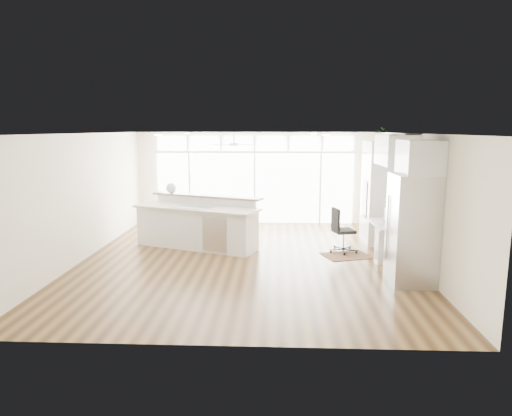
{
  "coord_description": "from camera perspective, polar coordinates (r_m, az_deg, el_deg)",
  "views": [
    {
      "loc": [
        0.65,
        -9.52,
        2.79
      ],
      "look_at": [
        0.19,
        0.6,
        1.03
      ],
      "focal_mm": 32.0,
      "sensor_mm": 36.0,
      "label": 1
    }
  ],
  "objects": [
    {
      "name": "wall_left",
      "position": [
        10.48,
        -20.76,
        1.31
      ],
      "size": [
        0.04,
        8.0,
        2.7
      ],
      "primitive_type": "cube",
      "color": "white",
      "rests_on": "floor"
    },
    {
      "name": "keyboard",
      "position": [
        10.27,
        15.09,
        -1.84
      ],
      "size": [
        0.15,
        0.36,
        0.02
      ],
      "primitive_type": "cube",
      "rotation": [
        0.0,
        0.0,
        0.04
      ],
      "color": "silver",
      "rests_on": "desk_nook"
    },
    {
      "name": "monitor",
      "position": [
        10.28,
        16.06,
        -0.82
      ],
      "size": [
        0.11,
        0.47,
        0.39
      ],
      "primitive_type": "cube",
      "rotation": [
        0.0,
        0.0,
        -0.07
      ],
      "color": "black",
      "rests_on": "desk_nook"
    },
    {
      "name": "oven_cabinet",
      "position": [
        11.7,
        15.02,
        1.95
      ],
      "size": [
        0.64,
        1.2,
        2.5
      ],
      "primitive_type": "cube",
      "color": "silver",
      "rests_on": "floor"
    },
    {
      "name": "framed_photos",
      "position": [
        10.9,
        17.52,
        2.07
      ],
      "size": [
        0.06,
        0.22,
        0.8
      ],
      "primitive_type": "cube",
      "color": "black",
      "rests_on": "wall_right"
    },
    {
      "name": "rug",
      "position": [
        10.41,
        11.27,
        -5.85
      ],
      "size": [
        1.18,
        1.0,
        0.01
      ],
      "primitive_type": "cube",
      "rotation": [
        0.0,
        0.0,
        0.31
      ],
      "color": "#351E10",
      "rests_on": "floor"
    },
    {
      "name": "office_chair",
      "position": [
        10.58,
        10.92,
        -2.78
      ],
      "size": [
        0.64,
        0.61,
        1.02
      ],
      "primitive_type": "cube",
      "rotation": [
        0.0,
        0.0,
        0.26
      ],
      "color": "black",
      "rests_on": "floor"
    },
    {
      "name": "upper_cabinets",
      "position": [
        10.15,
        17.1,
        6.93
      ],
      "size": [
        0.64,
        1.3,
        0.64
      ],
      "primitive_type": "cube",
      "color": "silver",
      "rests_on": "wall_right"
    },
    {
      "name": "potted_plant",
      "position": [
        11.6,
        15.32,
        8.7
      ],
      "size": [
        0.3,
        0.33,
        0.25
      ],
      "primitive_type": "imported",
      "rotation": [
        0.0,
        0.0,
        0.01
      ],
      "color": "#2C5424",
      "rests_on": "oven_cabinet"
    },
    {
      "name": "wall_back",
      "position": [
        13.61,
        -0.16,
        3.78
      ],
      "size": [
        7.0,
        0.04,
        2.7
      ],
      "primitive_type": "cube",
      "color": "white",
      "rests_on": "floor"
    },
    {
      "name": "kitchen_island",
      "position": [
        10.89,
        -7.44,
        -1.83
      ],
      "size": [
        3.23,
        2.14,
        1.2
      ],
      "primitive_type": "cube",
      "rotation": [
        0.0,
        0.0,
        -0.36
      ],
      "color": "silver",
      "rests_on": "floor"
    },
    {
      "name": "fridge_cabinet",
      "position": [
        8.56,
        19.82,
        5.99
      ],
      "size": [
        0.64,
        0.9,
        0.6
      ],
      "primitive_type": "cube",
      "color": "silver",
      "rests_on": "wall_right"
    },
    {
      "name": "refrigerator",
      "position": [
        8.72,
        18.94,
        -2.54
      ],
      "size": [
        0.76,
        0.9,
        2.0
      ],
      "primitive_type": "cube",
      "color": "#B1B2B6",
      "rests_on": "floor"
    },
    {
      "name": "ceiling_fan",
      "position": [
        12.38,
        -2.77,
        8.4
      ],
      "size": [
        1.16,
        1.16,
        0.32
      ],
      "primitive_type": "cube",
      "color": "silver",
      "rests_on": "ceiling"
    },
    {
      "name": "desk_window",
      "position": [
        10.29,
        18.44,
        2.42
      ],
      "size": [
        0.04,
        0.85,
        0.85
      ],
      "primitive_type": "cube",
      "color": "silver",
      "rests_on": "wall_right"
    },
    {
      "name": "transom_row",
      "position": [
        13.48,
        -0.18,
        8.11
      ],
      "size": [
        5.9,
        0.06,
        0.4
      ],
      "primitive_type": "cube",
      "color": "white",
      "rests_on": "wall_back"
    },
    {
      "name": "ceiling",
      "position": [
        9.54,
        -1.33,
        9.31
      ],
      "size": [
        7.0,
        8.0,
        0.02
      ],
      "primitive_type": "cube",
      "color": "white",
      "rests_on": "wall_back"
    },
    {
      "name": "glass_wall",
      "position": [
        13.59,
        -0.17,
        2.49
      ],
      "size": [
        5.8,
        0.06,
        2.08
      ],
      "primitive_type": "cube",
      "color": "white",
      "rests_on": "wall_back"
    },
    {
      "name": "recessed_lights",
      "position": [
        9.74,
        -1.25,
        9.2
      ],
      "size": [
        3.4,
        3.0,
        0.02
      ],
      "primitive_type": "cube",
      "color": "white",
      "rests_on": "ceiling"
    },
    {
      "name": "wall_front",
      "position": [
        5.74,
        -3.99,
        -4.7
      ],
      "size": [
        7.0,
        0.04,
        2.7
      ],
      "primitive_type": "cube",
      "color": "white",
      "rests_on": "floor"
    },
    {
      "name": "fishbowl",
      "position": [
        11.61,
        -10.55,
        2.47
      ],
      "size": [
        0.3,
        0.3,
        0.26
      ],
      "primitive_type": "sphere",
      "rotation": [
        0.0,
        0.0,
        -0.2
      ],
      "color": "silver",
      "rests_on": "kitchen_island"
    },
    {
      "name": "wall_right",
      "position": [
        10.04,
        19.06,
        1.06
      ],
      "size": [
        0.04,
        8.0,
        2.7
      ],
      "primitive_type": "cube",
      "color": "white",
      "rests_on": "floor"
    },
    {
      "name": "desk_nook",
      "position": [
        10.41,
        16.34,
        -3.94
      ],
      "size": [
        0.72,
        1.3,
        0.76
      ],
      "primitive_type": "cube",
      "color": "silver",
      "rests_on": "floor"
    },
    {
      "name": "floor",
      "position": [
        9.94,
        -1.27,
        -6.51
      ],
      "size": [
        7.0,
        8.0,
        0.02
      ],
      "primitive_type": "cube",
      "color": "#402913",
      "rests_on": "ground"
    }
  ]
}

